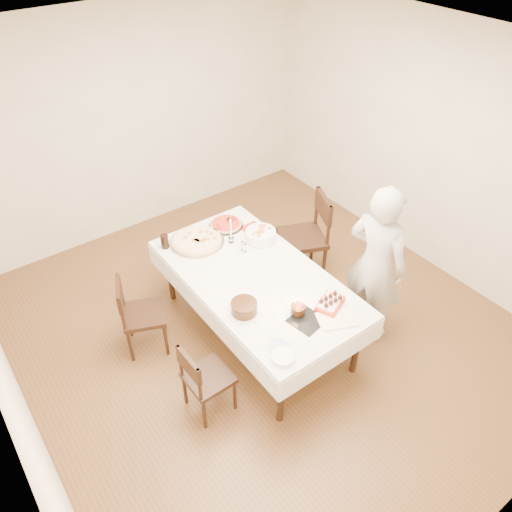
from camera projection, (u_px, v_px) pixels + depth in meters
floor at (264, 328)px, 5.14m from camera, size 5.00×5.00×0.00m
wall_back at (137, 123)px, 5.86m from camera, size 4.50×0.04×2.70m
wall_right at (433, 149)px, 5.33m from camera, size 0.04×5.00×2.70m
ceiling at (269, 60)px, 3.44m from camera, size 5.00×5.00×0.00m
dining_table at (256, 305)px, 4.87m from camera, size 1.81×2.40×0.75m
chair_right_savory at (302, 238)px, 5.49m from camera, size 0.69×0.69×1.03m
chair_left_savory at (144, 315)px, 4.71m from camera, size 0.56×0.56×0.83m
chair_left_dessert at (208, 378)px, 4.18m from camera, size 0.41×0.41×0.78m
person at (376, 265)px, 4.63m from camera, size 0.52×0.68×1.67m
pizza_white at (197, 241)px, 5.03m from camera, size 0.63×0.63×0.04m
pizza_pepperoni at (226, 224)px, 5.25m from camera, size 0.38×0.38×0.04m
red_placemat at (252, 229)px, 5.22m from camera, size 0.21×0.21×0.01m
pasta_bowl at (261, 235)px, 5.04m from camera, size 0.37×0.37×0.10m
taper_candle at (231, 230)px, 4.96m from camera, size 0.08×0.08×0.29m
shaker_pair at (245, 248)px, 4.89m from camera, size 0.11×0.11×0.10m
cola_glass at (165, 241)px, 4.93m from camera, size 0.10×0.10×0.15m
layer_cake at (244, 308)px, 4.23m from camera, size 0.34×0.34×0.12m
cake_board at (307, 321)px, 4.19m from camera, size 0.31×0.31×0.01m
birthday_cake at (298, 306)px, 4.21m from camera, size 0.14×0.14×0.14m
strawberry_box at (330, 303)px, 4.31m from camera, size 0.32×0.27×0.07m
box_lid at (337, 320)px, 4.20m from camera, size 0.38×0.33×0.03m
plate_stack at (283, 357)px, 3.86m from camera, size 0.20×0.20×0.04m
china_plate at (279, 347)px, 3.96m from camera, size 0.23×0.23×0.01m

